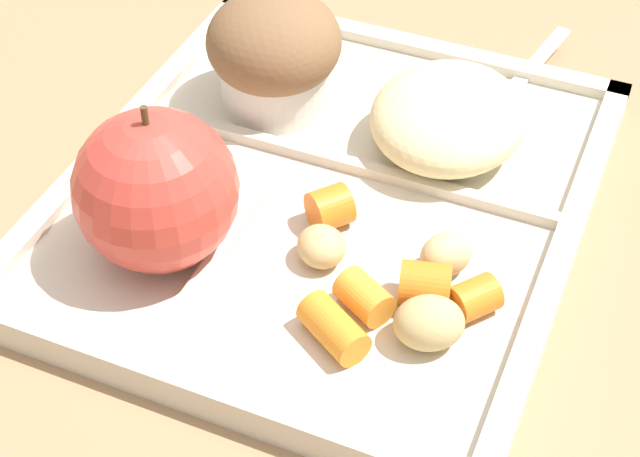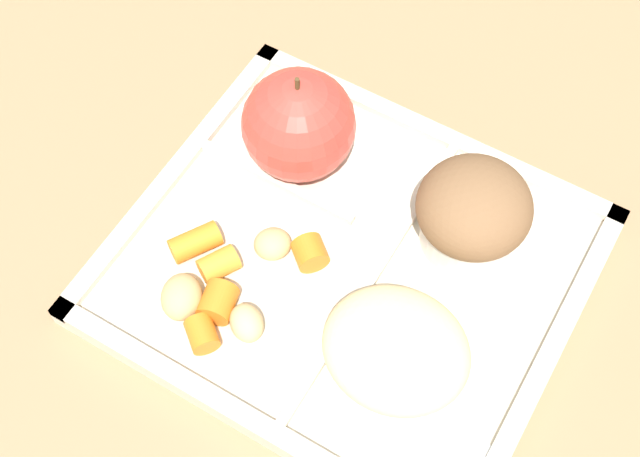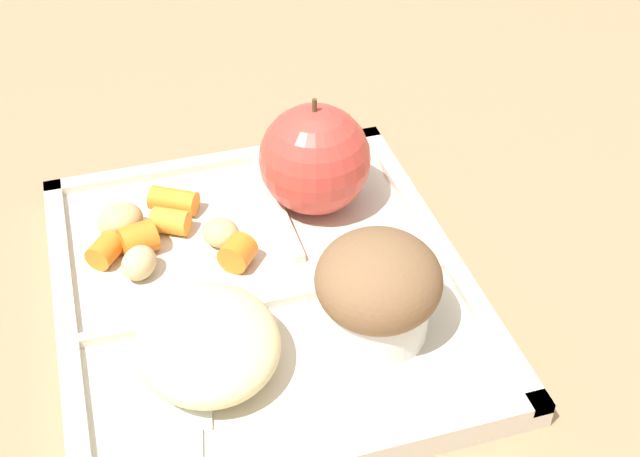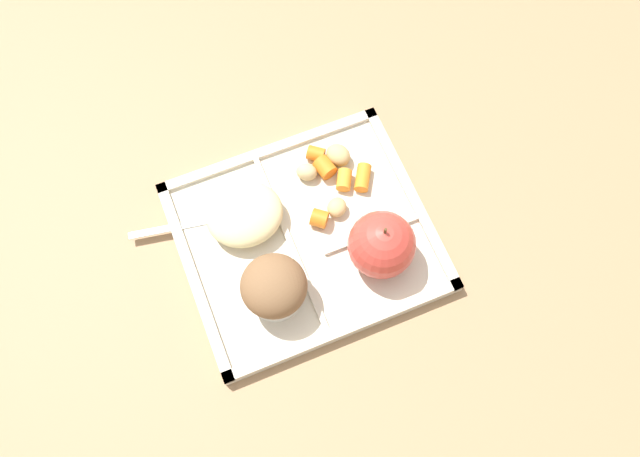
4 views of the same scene
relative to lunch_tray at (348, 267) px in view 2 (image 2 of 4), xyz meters
The scene contains 16 objects.
ground 0.01m from the lunch_tray, 39.61° to the right, with size 6.00×6.00×0.00m, color #997551.
lunch_tray is the anchor object (origin of this frame).
green_apple 0.11m from the lunch_tray, 141.71° to the left, with size 0.09×0.09×0.10m.
bran_muffin 0.10m from the lunch_tray, 43.81° to the left, with size 0.08×0.08×0.07m.
carrot_slice_diagonal 0.12m from the lunch_tray, 118.89° to the right, with size 0.02×0.02×0.02m, color orange.
carrot_slice_center 0.10m from the lunch_tray, 127.56° to the right, with size 0.02×0.02×0.03m, color orange.
carrot_slice_near_corner 0.11m from the lunch_tray, 155.87° to the right, with size 0.02×0.02×0.04m, color orange.
carrot_slice_large 0.03m from the lunch_tray, 154.66° to the right, with size 0.02×0.02×0.02m, color orange.
carrot_slice_small 0.09m from the lunch_tray, 145.98° to the right, with size 0.02×0.02×0.03m, color orange.
potato_chunk_small 0.06m from the lunch_tray, 160.65° to the right, with size 0.03×0.03×0.02m, color tan.
potato_chunk_browned 0.09m from the lunch_tray, 113.01° to the right, with size 0.03×0.02×0.02m, color tan.
potato_chunk_golden 0.12m from the lunch_tray, 133.56° to the right, with size 0.04×0.03×0.03m, color tan.
egg_noodle_pile 0.09m from the lunch_tray, 37.68° to the right, with size 0.10×0.09×0.04m, color beige.
meatball_side 0.08m from the lunch_tray, 31.29° to the right, with size 0.03×0.03×0.03m, color brown.
meatball_front 0.08m from the lunch_tray, 38.80° to the right, with size 0.03×0.03×0.03m, color brown.
plastic_fork 0.15m from the lunch_tray, 29.28° to the right, with size 0.16×0.04×0.00m.
Camera 2 is at (0.14, -0.27, 0.59)m, focal length 50.17 mm.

